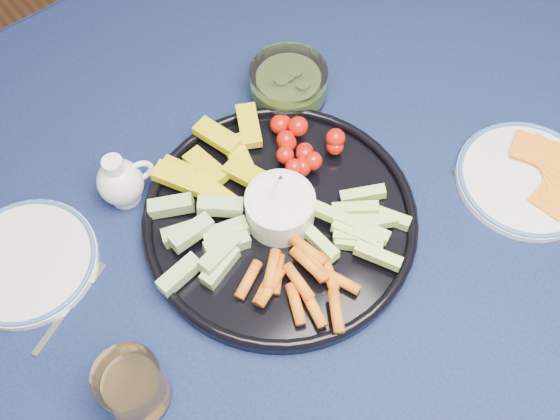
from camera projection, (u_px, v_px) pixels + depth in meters
dining_table at (293, 182)px, 1.05m from camera, size 1.67×1.07×0.75m
crudite_platter at (278, 217)px, 0.89m from camera, size 0.40×0.40×0.13m
creamer_pitcher at (121, 182)px, 0.90m from camera, size 0.09×0.07×0.09m
pickle_bowl at (288, 85)px, 1.01m from camera, size 0.13×0.13×0.06m
cheese_plate at (527, 178)px, 0.94m from camera, size 0.21×0.21×0.02m
juice_tumbler at (134, 388)px, 0.75m from camera, size 0.08×0.08×0.10m
fork_left at (75, 299)px, 0.85m from camera, size 0.14×0.07×0.00m
fork_right at (512, 182)px, 0.95m from camera, size 0.11×0.13×0.00m
side_plate_extra at (26, 261)px, 0.87m from camera, size 0.20×0.20×0.02m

